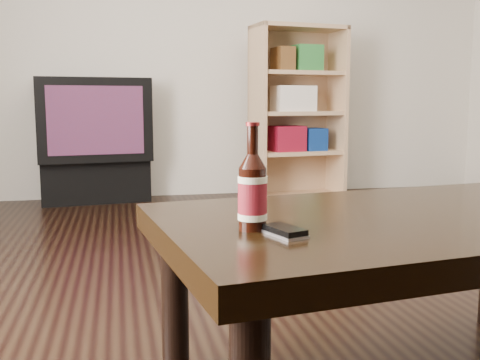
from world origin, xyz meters
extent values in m
cube|color=black|center=(0.00, 0.00, -0.01)|extent=(5.00, 6.00, 0.01)
cube|color=beige|center=(0.00, 3.01, 1.35)|extent=(5.00, 0.02, 2.70)
cube|color=black|center=(-1.03, 2.86, 0.17)|extent=(0.90, 0.53, 0.34)
cube|color=black|center=(-1.03, 2.86, 0.67)|extent=(0.94, 0.66, 0.66)
cube|color=maroon|center=(-0.99, 2.59, 0.67)|extent=(0.72, 0.10, 0.53)
cube|color=#A77F5E|center=(0.29, 2.61, 0.72)|extent=(0.08, 0.35, 1.44)
cube|color=#A77F5E|center=(1.02, 2.71, 0.72)|extent=(0.08, 0.35, 1.44)
cube|color=#A77F5E|center=(0.66, 2.66, 1.42)|extent=(0.81, 0.46, 0.03)
cube|color=#A77F5E|center=(0.66, 2.66, 0.02)|extent=(0.81, 0.46, 0.03)
cube|color=#A77F5E|center=(0.64, 2.82, 0.72)|extent=(0.77, 0.14, 1.44)
cube|color=#A77F5E|center=(0.66, 2.66, 0.39)|extent=(0.74, 0.41, 0.03)
cube|color=#A77F5E|center=(0.66, 2.66, 0.72)|extent=(0.74, 0.41, 0.03)
cube|color=#A77F5E|center=(0.66, 2.66, 1.05)|extent=(0.74, 0.41, 0.03)
cube|color=maroon|center=(0.55, 2.63, 0.51)|extent=(0.29, 0.25, 0.21)
cube|color=navy|center=(0.79, 2.66, 0.50)|extent=(0.21, 0.24, 0.19)
cube|color=silver|center=(0.61, 2.63, 0.84)|extent=(0.36, 0.26, 0.21)
cube|color=#297330|center=(0.71, 2.65, 1.17)|extent=(0.25, 0.25, 0.21)
cube|color=brown|center=(0.51, 2.62, 1.16)|extent=(0.16, 0.24, 0.19)
cube|color=black|center=(-0.05, -0.52, 0.48)|extent=(1.46, 0.97, 0.07)
cylinder|color=black|center=(-0.68, -0.29, 0.22)|extent=(0.09, 0.09, 0.44)
cylinder|color=black|center=(-0.53, -0.62, 0.59)|extent=(0.08, 0.08, 0.15)
cylinder|color=maroon|center=(-0.53, -0.62, 0.59)|extent=(0.09, 0.09, 0.09)
cylinder|color=#EFE7BE|center=(-0.53, -0.62, 0.63)|extent=(0.09, 0.09, 0.02)
cylinder|color=#EFE7BE|center=(-0.53, -0.62, 0.55)|extent=(0.09, 0.09, 0.02)
cone|color=black|center=(-0.53, -0.62, 0.68)|extent=(0.08, 0.08, 0.03)
cylinder|color=black|center=(-0.53, -0.62, 0.73)|extent=(0.03, 0.03, 0.07)
cylinder|color=maroon|center=(-0.53, -0.62, 0.76)|extent=(0.04, 0.04, 0.01)
cube|color=#B0B0B3|center=(-0.47, -0.69, 0.52)|extent=(0.09, 0.13, 0.01)
cube|color=black|center=(-0.47, -0.69, 0.52)|extent=(0.09, 0.12, 0.02)
cylinder|color=#B0B0B3|center=(-0.46, -0.72, 0.53)|extent=(0.03, 0.03, 0.00)
camera|label=1|loc=(-0.83, -1.88, 0.81)|focal=42.00mm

